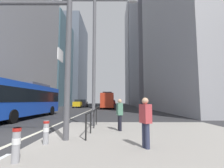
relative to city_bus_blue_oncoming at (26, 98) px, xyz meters
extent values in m
plane|color=#303033|center=(4.42, 11.96, -1.84)|extent=(160.00, 160.00, 0.00)
cube|color=gray|center=(9.92, -9.04, -1.76)|extent=(9.00, 10.00, 0.15)
cube|color=beige|center=(4.42, 21.96, -1.83)|extent=(0.20, 80.00, 0.01)
cube|color=slate|center=(-11.58, 37.78, 12.30)|extent=(10.14, 16.36, 28.28)
cube|color=slate|center=(-11.58, 64.40, 18.17)|extent=(11.69, 25.19, 40.01)
cube|color=gray|center=(21.42, 38.59, 23.39)|extent=(12.55, 24.02, 50.45)
cube|color=#9E9EA3|center=(21.42, 63.47, 22.27)|extent=(12.41, 18.39, 48.21)
cube|color=blue|center=(0.00, -0.03, -0.11)|extent=(2.76, 11.28, 2.75)
cube|color=black|center=(0.00, -0.03, 0.23)|extent=(2.80, 11.05, 1.10)
cube|color=#4C4C51|center=(0.04, 1.65, 1.41)|extent=(1.85, 4.08, 0.30)
cylinder|color=black|center=(1.11, -3.65, -1.34)|extent=(0.32, 1.01, 1.00)
cylinder|color=black|center=(1.28, 3.53, -1.34)|extent=(0.32, 1.01, 1.00)
cylinder|color=black|center=(-1.12, 3.59, -1.34)|extent=(0.32, 1.01, 1.00)
cylinder|color=black|center=(-2.02, -0.38, -1.52)|extent=(0.23, 0.64, 0.64)
cube|color=red|center=(7.29, 20.56, -0.11)|extent=(2.58, 11.03, 2.75)
cube|color=black|center=(7.29, 20.56, 0.23)|extent=(2.62, 10.81, 1.10)
cube|color=#4C4C51|center=(7.27, 18.91, 1.41)|extent=(1.78, 3.98, 0.30)
cylinder|color=black|center=(6.11, 24.10, -1.34)|extent=(0.31, 1.00, 1.00)
cylinder|color=black|center=(8.51, 24.08, -1.34)|extent=(0.31, 1.00, 1.00)
cylinder|color=black|center=(6.06, 17.05, -1.34)|extent=(0.31, 1.00, 1.00)
cylinder|color=black|center=(8.46, 17.03, -1.34)|extent=(0.31, 1.00, 1.00)
cube|color=red|center=(7.25, 37.89, -0.11)|extent=(2.76, 11.73, 2.75)
cube|color=black|center=(7.25, 37.89, 0.23)|extent=(2.79, 11.50, 1.10)
cube|color=#4C4C51|center=(7.21, 36.14, 1.41)|extent=(1.84, 4.24, 0.30)
cylinder|color=black|center=(6.13, 41.65, -1.34)|extent=(0.32, 1.01, 1.00)
cylinder|color=black|center=(8.53, 41.60, -1.34)|extent=(0.32, 1.01, 1.00)
cylinder|color=black|center=(5.97, 34.18, -1.34)|extent=(0.32, 1.01, 1.00)
cylinder|color=black|center=(8.37, 34.12, -1.34)|extent=(0.32, 1.01, 1.00)
cube|color=black|center=(0.97, 26.25, -0.97)|extent=(1.86, 4.24, 1.10)
cube|color=black|center=(0.97, 26.40, -0.16)|extent=(1.54, 2.30, 0.52)
cylinder|color=black|center=(1.91, 24.84, -1.52)|extent=(0.23, 0.64, 0.64)
cylinder|color=black|center=(0.09, 24.81, -1.52)|extent=(0.23, 0.64, 0.64)
cylinder|color=black|center=(1.85, 27.70, -1.52)|extent=(0.23, 0.64, 0.64)
cylinder|color=black|center=(0.03, 27.67, -1.52)|extent=(0.23, 0.64, 0.64)
cube|color=maroon|center=(8.57, 48.75, -0.97)|extent=(1.79, 4.54, 1.10)
cube|color=black|center=(8.57, 48.60, -0.16)|extent=(1.50, 2.45, 0.52)
cylinder|color=black|center=(7.66, 50.29, -1.52)|extent=(0.22, 0.64, 0.64)
cylinder|color=black|center=(9.48, 50.30, -1.52)|extent=(0.22, 0.64, 0.64)
cylinder|color=black|center=(7.66, 47.21, -1.52)|extent=(0.22, 0.64, 0.64)
cylinder|color=black|center=(9.48, 47.21, -1.52)|extent=(0.22, 0.64, 0.64)
cube|color=silver|center=(8.61, 50.64, -0.97)|extent=(1.94, 4.07, 1.10)
cube|color=black|center=(8.60, 50.49, -0.16)|extent=(1.58, 2.22, 0.52)
cylinder|color=black|center=(7.75, 52.04, -1.52)|extent=(0.25, 0.65, 0.64)
cylinder|color=black|center=(9.57, 51.97, -1.52)|extent=(0.25, 0.65, 0.64)
cylinder|color=black|center=(7.65, 49.32, -1.52)|extent=(0.25, 0.65, 0.64)
cylinder|color=black|center=(9.47, 49.25, -1.52)|extent=(0.25, 0.65, 0.64)
cube|color=gold|center=(0.18, 24.46, -0.97)|extent=(1.94, 4.41, 1.10)
cube|color=black|center=(0.19, 24.61, -0.16)|extent=(1.58, 2.40, 0.52)
cylinder|color=black|center=(1.04, 22.95, -1.52)|extent=(0.24, 0.65, 0.64)
cylinder|color=black|center=(-0.78, 23.02, -1.52)|extent=(0.24, 0.65, 0.64)
cylinder|color=black|center=(1.15, 25.91, -1.52)|extent=(0.24, 0.65, 0.64)
cylinder|color=black|center=(-0.67, 25.97, -1.52)|extent=(0.24, 0.65, 0.64)
cylinder|color=#515156|center=(6.47, -9.28, 1.31)|extent=(0.22, 0.22, 6.00)
cube|color=white|center=(6.22, -9.46, 1.51)|extent=(0.04, 0.60, 0.44)
cylinder|color=#56565B|center=(7.10, -5.72, 2.31)|extent=(0.20, 0.20, 8.00)
cylinder|color=#56565B|center=(5.90, -5.72, 6.11)|extent=(2.40, 0.10, 0.10)
ellipsoid|color=#B2B2B7|center=(4.70, -5.72, 6.06)|extent=(0.70, 0.32, 0.20)
cylinder|color=#56565B|center=(8.30, -5.72, 6.11)|extent=(2.40, 0.10, 0.10)
ellipsoid|color=#B2B2B7|center=(9.50, -5.72, 6.06)|extent=(0.70, 0.32, 0.20)
cylinder|color=#99999E|center=(5.91, -11.59, -1.28)|extent=(0.18, 0.18, 0.81)
cylinder|color=white|center=(5.91, -11.59, -1.18)|extent=(0.19, 0.19, 0.15)
cylinder|color=#B21E19|center=(5.91, -11.59, -0.91)|extent=(0.20, 0.20, 0.08)
cylinder|color=#99999E|center=(5.96, -9.90, -1.30)|extent=(0.18, 0.18, 0.78)
cylinder|color=white|center=(5.96, -9.90, -1.20)|extent=(0.19, 0.19, 0.14)
cylinder|color=#B21E19|center=(5.96, -9.90, -0.95)|extent=(0.20, 0.20, 0.08)
cylinder|color=black|center=(7.22, -9.35, -1.21)|extent=(0.06, 0.06, 0.95)
cylinder|color=black|center=(7.22, -7.97, -1.21)|extent=(0.06, 0.06, 0.95)
cylinder|color=black|center=(7.22, -6.59, -1.21)|extent=(0.06, 0.06, 0.95)
cylinder|color=black|center=(7.22, -5.20, -1.21)|extent=(0.06, 0.06, 0.95)
cylinder|color=black|center=(7.22, -7.28, -0.74)|extent=(0.06, 4.15, 0.06)
cylinder|color=black|center=(8.60, -7.39, -1.31)|extent=(0.15, 0.15, 0.76)
cylinder|color=black|center=(8.56, -7.23, -1.31)|extent=(0.15, 0.15, 0.76)
cube|color=#4C7F66|center=(8.58, -7.31, -0.63)|extent=(0.31, 0.42, 0.59)
sphere|color=tan|center=(8.58, -7.31, -0.24)|extent=(0.21, 0.21, 0.21)
cylinder|color=#2D334C|center=(9.22, -10.28, -1.30)|extent=(0.15, 0.15, 0.76)
cylinder|color=#2D334C|center=(9.28, -10.43, -1.30)|extent=(0.15, 0.15, 0.76)
cube|color=#B73D42|center=(9.25, -10.35, -0.63)|extent=(0.36, 0.44, 0.59)
sphere|color=tan|center=(9.25, -10.35, -0.23)|extent=(0.21, 0.21, 0.21)
camera|label=1|loc=(8.20, -15.68, -0.23)|focal=26.72mm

